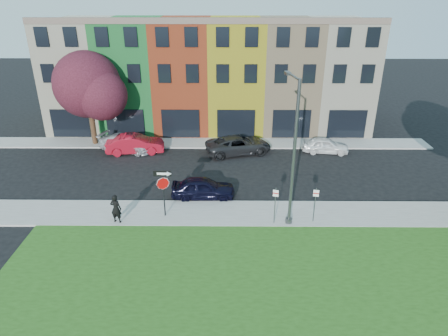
{
  "coord_description": "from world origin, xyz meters",
  "views": [
    {
      "loc": [
        -0.77,
        -18.23,
        12.97
      ],
      "look_at": [
        -0.97,
        4.0,
        2.7
      ],
      "focal_mm": 32.0,
      "sensor_mm": 36.0,
      "label": 1
    }
  ],
  "objects_px": {
    "man": "(116,209)",
    "street_lamp": "(293,154)",
    "sedan_near": "(203,188)",
    "stop_sign": "(163,184)"
  },
  "relations": [
    {
      "from": "sedan_near",
      "to": "man",
      "type": "bearing_deg",
      "value": 122.43
    },
    {
      "from": "sedan_near",
      "to": "street_lamp",
      "type": "relative_size",
      "value": 0.49
    },
    {
      "from": "man",
      "to": "street_lamp",
      "type": "bearing_deg",
      "value": -168.29
    },
    {
      "from": "sedan_near",
      "to": "street_lamp",
      "type": "height_order",
      "value": "street_lamp"
    },
    {
      "from": "stop_sign",
      "to": "street_lamp",
      "type": "distance_m",
      "value": 7.73
    },
    {
      "from": "stop_sign",
      "to": "man",
      "type": "height_order",
      "value": "stop_sign"
    },
    {
      "from": "man",
      "to": "street_lamp",
      "type": "height_order",
      "value": "street_lamp"
    },
    {
      "from": "man",
      "to": "stop_sign",
      "type": "bearing_deg",
      "value": -154.21
    },
    {
      "from": "man",
      "to": "sedan_near",
      "type": "height_order",
      "value": "man"
    },
    {
      "from": "man",
      "to": "sedan_near",
      "type": "bearing_deg",
      "value": -135.89
    }
  ]
}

